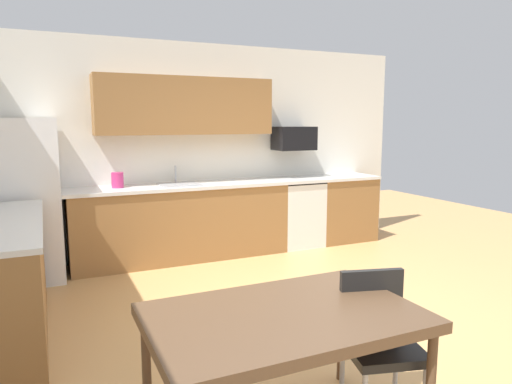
{
  "coord_description": "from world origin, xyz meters",
  "views": [
    {
      "loc": [
        -1.94,
        -3.27,
        1.7
      ],
      "look_at": [
        0.0,
        1.0,
        1.0
      ],
      "focal_mm": 32.81,
      "sensor_mm": 36.0,
      "label": 1
    }
  ],
  "objects_px": {
    "refrigerator": "(22,201)",
    "oven_range": "(297,213)",
    "dining_table": "(284,323)",
    "microwave": "(294,138)",
    "kettle": "(117,181)",
    "chair_near_table": "(378,334)"
  },
  "relations": [
    {
      "from": "refrigerator",
      "to": "oven_range",
      "type": "bearing_deg",
      "value": 1.35
    },
    {
      "from": "dining_table",
      "to": "refrigerator",
      "type": "bearing_deg",
      "value": 110.88
    },
    {
      "from": "microwave",
      "to": "kettle",
      "type": "relative_size",
      "value": 2.7
    },
    {
      "from": "refrigerator",
      "to": "chair_near_table",
      "type": "bearing_deg",
      "value": -61.25
    },
    {
      "from": "chair_near_table",
      "to": "kettle",
      "type": "xyz_separation_m",
      "value": [
        -0.9,
        3.62,
        0.52
      ]
    },
    {
      "from": "microwave",
      "to": "chair_near_table",
      "type": "relative_size",
      "value": 0.64
    },
    {
      "from": "oven_range",
      "to": "microwave",
      "type": "height_order",
      "value": "microwave"
    },
    {
      "from": "microwave",
      "to": "kettle",
      "type": "xyz_separation_m",
      "value": [
        -2.38,
        -0.05,
        -0.46
      ]
    },
    {
      "from": "kettle",
      "to": "microwave",
      "type": "bearing_deg",
      "value": 1.2
    },
    {
      "from": "oven_range",
      "to": "kettle",
      "type": "height_order",
      "value": "kettle"
    },
    {
      "from": "oven_range",
      "to": "kettle",
      "type": "xyz_separation_m",
      "value": [
        -2.38,
        0.05,
        0.56
      ]
    },
    {
      "from": "refrigerator",
      "to": "microwave",
      "type": "distance_m",
      "value": 3.45
    },
    {
      "from": "oven_range",
      "to": "dining_table",
      "type": "height_order",
      "value": "oven_range"
    },
    {
      "from": "kettle",
      "to": "dining_table",
      "type": "bearing_deg",
      "value": -85.07
    },
    {
      "from": "refrigerator",
      "to": "oven_range",
      "type": "xyz_separation_m",
      "value": [
        3.39,
        0.08,
        -0.42
      ]
    },
    {
      "from": "microwave",
      "to": "chair_near_table",
      "type": "height_order",
      "value": "microwave"
    },
    {
      "from": "oven_range",
      "to": "kettle",
      "type": "relative_size",
      "value": 4.55
    },
    {
      "from": "refrigerator",
      "to": "kettle",
      "type": "xyz_separation_m",
      "value": [
        1.01,
        0.13,
        0.15
      ]
    },
    {
      "from": "oven_range",
      "to": "microwave",
      "type": "xyz_separation_m",
      "value": [
        -0.0,
        0.1,
        1.03
      ]
    },
    {
      "from": "chair_near_table",
      "to": "microwave",
      "type": "bearing_deg",
      "value": 68.02
    },
    {
      "from": "refrigerator",
      "to": "microwave",
      "type": "bearing_deg",
      "value": 3.04
    },
    {
      "from": "refrigerator",
      "to": "oven_range",
      "type": "height_order",
      "value": "refrigerator"
    }
  ]
}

